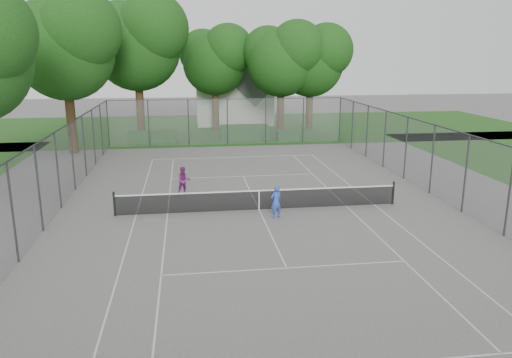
{
  "coord_description": "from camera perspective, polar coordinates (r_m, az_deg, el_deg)",
  "views": [
    {
      "loc": [
        -3.13,
        -21.45,
        6.96
      ],
      "look_at": [
        0.0,
        1.0,
        1.2
      ],
      "focal_mm": 35.0,
      "sensor_mm": 36.0,
      "label": 1
    }
  ],
  "objects": [
    {
      "name": "ground",
      "position": [
        22.77,
        0.35,
        -3.54
      ],
      "size": [
        120.0,
        120.0,
        0.0
      ],
      "primitive_type": "plane",
      "color": "#5E5C5A",
      "rests_on": "ground"
    },
    {
      "name": "grass_far",
      "position": [
        48.06,
        -4.14,
        5.9
      ],
      "size": [
        60.0,
        20.0,
        0.0
      ],
      "primitive_type": "cube",
      "color": "#1B4614",
      "rests_on": "ground"
    },
    {
      "name": "court_markings",
      "position": [
        22.76,
        0.35,
        -3.53
      ],
      "size": [
        11.03,
        23.83,
        0.01
      ],
      "color": "beige",
      "rests_on": "ground"
    },
    {
      "name": "tennis_net",
      "position": [
        22.62,
        0.35,
        -2.31
      ],
      "size": [
        12.87,
        0.1,
        1.1
      ],
      "color": "black",
      "rests_on": "ground"
    },
    {
      "name": "perimeter_fence",
      "position": [
        22.28,
        0.36,
        0.89
      ],
      "size": [
        18.08,
        34.08,
        3.52
      ],
      "color": "#38383D",
      "rests_on": "ground"
    },
    {
      "name": "tree_far_left",
      "position": [
        42.38,
        -13.39,
        15.24
      ],
      "size": [
        8.06,
        7.36,
        11.58
      ],
      "color": "#3A2715",
      "rests_on": "ground"
    },
    {
      "name": "tree_far_midleft",
      "position": [
        46.02,
        -4.63,
        13.66
      ],
      "size": [
        6.6,
        6.02,
        9.48
      ],
      "color": "#3A2715",
      "rests_on": "ground"
    },
    {
      "name": "tree_far_midright",
      "position": [
        43.5,
        3.02,
        13.81
      ],
      "size": [
        6.72,
        6.13,
        9.66
      ],
      "color": "#3A2715",
      "rests_on": "ground"
    },
    {
      "name": "tree_far_right",
      "position": [
        44.59,
        6.39,
        13.55
      ],
      "size": [
        6.56,
        5.99,
        9.43
      ],
      "color": "#3A2715",
      "rests_on": "ground"
    },
    {
      "name": "tree_side_back",
      "position": [
        37.21,
        -20.96,
        14.37
      ],
      "size": [
        7.71,
        7.04,
        11.09
      ],
      "color": "#3A2715",
      "rests_on": "ground"
    },
    {
      "name": "hedge_left",
      "position": [
        40.69,
        -11.77,
        4.77
      ],
      "size": [
        3.71,
        1.11,
        0.93
      ],
      "primitive_type": "cube",
      "color": "#174616",
      "rests_on": "ground"
    },
    {
      "name": "hedge_mid",
      "position": [
        40.96,
        -1.34,
        5.34
      ],
      "size": [
        3.9,
        1.11,
        1.23
      ],
      "primitive_type": "cube",
      "color": "#174616",
      "rests_on": "ground"
    },
    {
      "name": "hedge_right",
      "position": [
        40.94,
        4.37,
        5.01
      ],
      "size": [
        2.75,
        1.01,
        0.82
      ],
      "primitive_type": "cube",
      "color": "#174616",
      "rests_on": "ground"
    },
    {
      "name": "house",
      "position": [
        50.63,
        -2.61,
        10.55
      ],
      "size": [
        7.39,
        5.72,
        9.2
      ],
      "color": "beige",
      "rests_on": "ground"
    },
    {
      "name": "girl_player",
      "position": [
        21.51,
        2.31,
        -2.61
      ],
      "size": [
        0.62,
        0.52,
        1.45
      ],
      "primitive_type": "imported",
      "rotation": [
        0.0,
        0.0,
        3.53
      ],
      "color": "#3051B6",
      "rests_on": "ground"
    },
    {
      "name": "woman_player",
      "position": [
        25.24,
        -8.26,
        -0.21
      ],
      "size": [
        0.81,
        0.7,
        1.44
      ],
      "primitive_type": "imported",
      "rotation": [
        0.0,
        0.0,
        0.24
      ],
      "color": "#73266B",
      "rests_on": "ground"
    }
  ]
}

